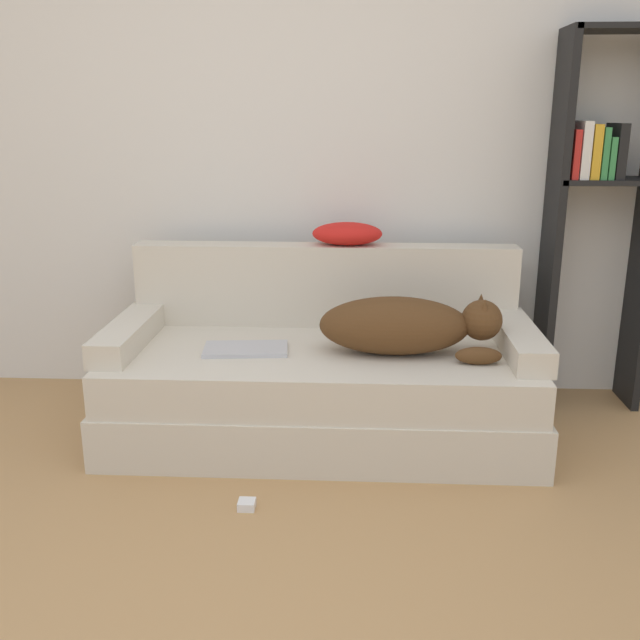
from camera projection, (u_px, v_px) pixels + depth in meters
wall_back at (293, 115)px, 3.38m from camera, size 7.75×0.06×2.70m
couch at (321, 392)px, 3.10m from camera, size 1.81×0.86×0.40m
couch_backrest at (325, 285)px, 3.34m from camera, size 1.77×0.15×0.38m
couch_arm_left at (129, 333)px, 3.06m from camera, size 0.15×0.67×0.10m
couch_arm_right at (519, 339)px, 2.98m from camera, size 0.15×0.67×0.10m
dog at (406, 325)px, 2.93m from camera, size 0.75×0.28×0.25m
laptop at (246, 349)px, 2.99m from camera, size 0.37×0.22×0.02m
throw_pillow at (347, 234)px, 3.26m from camera, size 0.32×0.19×0.10m
bookshelf at (600, 199)px, 3.24m from camera, size 0.46×0.26×1.72m
power_adapter at (247, 505)px, 2.54m from camera, size 0.06×0.06×0.03m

